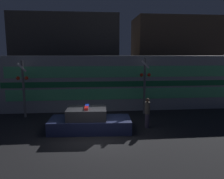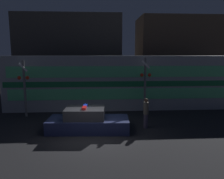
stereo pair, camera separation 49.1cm
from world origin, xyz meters
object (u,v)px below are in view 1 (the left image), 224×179
object	(u,v)px
pedestrian	(147,113)
crossing_signal_near	(145,83)
police_car	(89,122)
train	(127,81)

from	to	relation	value
pedestrian	crossing_signal_near	bearing A→B (deg)	79.21
crossing_signal_near	police_car	bearing A→B (deg)	-140.42
train	pedestrian	xyz separation A→B (m)	(0.27, -5.33, -1.12)
train	crossing_signal_near	world-z (taller)	train
crossing_signal_near	pedestrian	bearing A→B (deg)	-100.79
police_car	pedestrian	xyz separation A→B (m)	(3.21, 0.22, 0.36)
train	police_car	size ratio (longest dim) A/B	4.16
train	pedestrian	distance (m)	5.45
pedestrian	crossing_signal_near	size ratio (longest dim) A/B	0.44
train	crossing_signal_near	bearing A→B (deg)	-71.28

